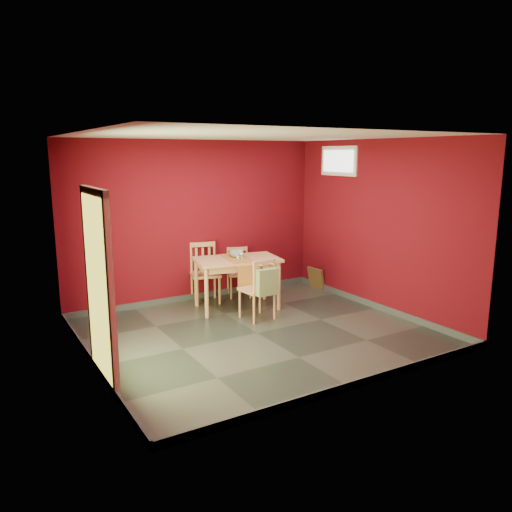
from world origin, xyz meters
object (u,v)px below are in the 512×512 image
chair_near (259,288)px  picture_frame (316,278)px  tote_bag (267,282)px  dining_table (237,265)px  chair_far_left (205,272)px  chair_far_right (239,271)px  cat (236,252)px

chair_near → picture_frame: chair_near is taller
tote_bag → picture_frame: (1.84, 1.20, -0.44)m
dining_table → chair_near: (0.01, -0.66, -0.24)m
tote_bag → picture_frame: size_ratio=1.18×
chair_near → picture_frame: size_ratio=2.40×
dining_table → chair_far_left: 0.72m
chair_far_right → picture_frame: chair_far_right is taller
chair_near → cat: 0.85m
chair_far_right → tote_bag: 1.58m
picture_frame → tote_bag: bearing=-146.8°
chair_far_right → chair_near: (-0.37, -1.30, 0.05)m
picture_frame → dining_table: bearing=-170.2°
chair_near → cat: (0.01, 0.73, 0.43)m
dining_table → chair_near: chair_near is taller
dining_table → chair_far_right: bearing=59.3°
cat → tote_bag: bearing=-59.8°
dining_table → picture_frame: dining_table is taller
dining_table → picture_frame: (1.86, 0.32, -0.53)m
chair_near → cat: cat is taller
chair_near → tote_bag: chair_near is taller
chair_far_right → chair_near: 1.35m
chair_near → cat: size_ratio=2.63×
tote_bag → picture_frame: bearing=33.2°
cat → picture_frame: cat is taller
chair_near → cat: bearing=89.5°
dining_table → picture_frame: 1.96m
dining_table → chair_far_left: (-0.28, 0.63, -0.21)m
dining_table → chair_far_right: 0.80m
cat → chair_near: bearing=-60.5°
chair_far_left → chair_far_right: 0.67m
chair_far_left → chair_near: size_ratio=1.06×
chair_far_left → chair_near: 1.32m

